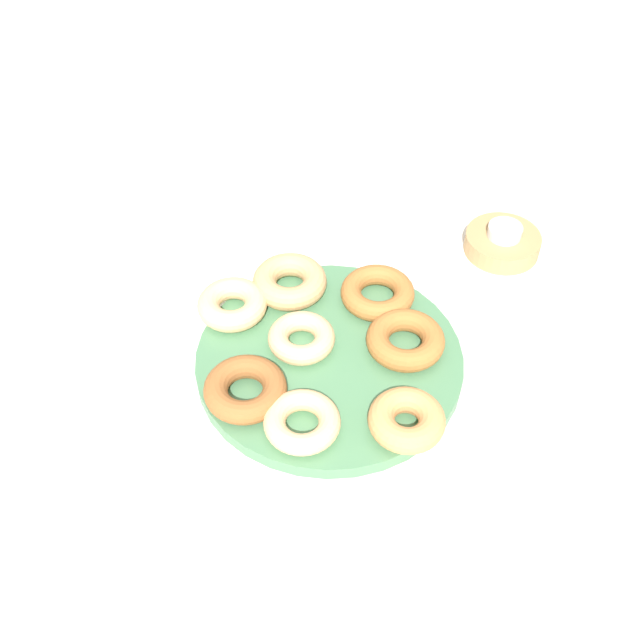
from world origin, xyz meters
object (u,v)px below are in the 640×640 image
donut_3 (290,282)px  donut_5 (301,338)px  donut_plate (329,360)px  donut_4 (407,420)px  donut_0 (378,293)px  donut_1 (302,422)px  donut_6 (405,340)px  donut_2 (245,389)px  donut_7 (232,305)px  candle_holder (502,243)px  tealight (505,231)px

donut_3 → donut_5: size_ratio=1.18×
donut_plate → donut_4: donut_4 is taller
donut_0 → donut_1: (-0.15, -0.15, -0.00)m
donut_1 → donut_6: bearing=23.4°
donut_2 → donut_3: donut_3 is taller
donut_4 → donut_5: bearing=112.4°
donut_7 → candle_holder: bearing=-0.2°
candle_holder → tealight: size_ratio=2.22×
donut_2 → donut_7: (0.02, 0.13, 0.00)m
tealight → donut_0: bearing=-168.1°
donut_0 → donut_4: 0.19m
donut_3 → donut_5: donut_3 is taller
donut_0 → donut_5: 0.12m
donut_0 → donut_1: 0.21m
candle_holder → donut_1: bearing=-151.7°
donut_3 → tealight: 0.30m
donut_0 → donut_7: donut_7 is taller
donut_plate → donut_3: 0.12m
donut_2 → donut_4: size_ratio=1.11×
donut_plate → donut_0: 0.11m
donut_0 → tealight: donut_0 is taller
donut_1 → candle_holder: (0.35, 0.19, -0.02)m
donut_2 → donut_6: same height
donut_3 → donut_7: (-0.08, -0.01, -0.00)m
donut_6 → donut_2: bearing=-179.1°
donut_plate → donut_2: bearing=-167.9°
donut_1 → candle_holder: 0.40m
donut_6 → donut_7: 0.21m
donut_4 → donut_0: bearing=75.1°
donut_6 → donut_3: bearing=123.6°
donut_plate → candle_holder: candle_holder is taller
donut_1 → donut_6: size_ratio=0.90×
donut_plate → donut_4: 0.13m
donut_2 → donut_5: bearing=31.0°
donut_6 → donut_7: size_ratio=1.08×
donut_0 → donut_2: bearing=-156.2°
candle_holder → donut_7: bearing=179.8°
donut_1 → donut_4: bearing=-20.7°
donut_1 → candle_holder: bearing=28.3°
donut_5 → donut_7: donut_7 is taller
donut_4 → donut_2: bearing=145.3°
donut_4 → donut_7: size_ratio=0.98×
donut_7 → donut_3: bearing=8.7°
donut_6 → donut_4: bearing=-114.8°
donut_plate → candle_holder: size_ratio=3.09×
donut_3 → donut_4: size_ratio=1.12×
donut_3 → donut_6: size_ratio=1.01×
donut_plate → donut_3: (-0.01, 0.12, 0.02)m
donut_0 → candle_holder: donut_0 is taller
donut_7 → donut_plate: bearing=-51.9°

